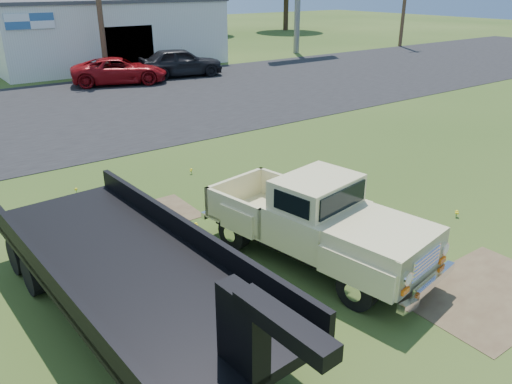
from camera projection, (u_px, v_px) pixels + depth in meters
ground at (311, 251)px, 10.27m from camera, size 140.00×140.00×0.00m
asphalt_lot at (77, 111)px, 21.44m from camera, size 90.00×14.00×0.02m
dirt_patch_a at (487, 294)px, 8.85m from camera, size 3.00×2.00×0.01m
dirt_patch_b at (148, 216)px, 11.79m from camera, size 2.20×1.60×0.01m
commercial_building at (105, 32)px, 32.81m from camera, size 14.20×8.20×4.15m
vintage_pickup_truck at (315, 220)px, 9.58m from camera, size 2.71×5.12×1.77m
flatbed_trailer at (127, 258)px, 8.01m from camera, size 2.93×7.52×2.01m
red_pickup at (120, 71)px, 26.81m from camera, size 5.46×3.81×1.38m
dark_sedan at (181, 62)px, 28.89m from camera, size 5.10×2.92×1.63m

